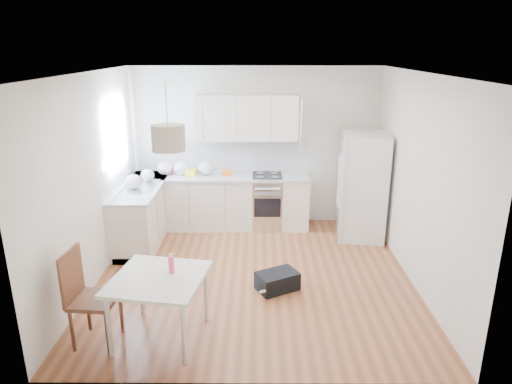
% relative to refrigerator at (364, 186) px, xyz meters
% --- Properties ---
extents(floor, '(4.20, 4.20, 0.00)m').
position_rel_refrigerator_xyz_m(floor, '(-1.75, -1.43, -0.85)').
color(floor, brown).
rests_on(floor, ground).
extents(ceiling, '(4.20, 4.20, 0.00)m').
position_rel_refrigerator_xyz_m(ceiling, '(-1.75, -1.43, 1.85)').
color(ceiling, white).
rests_on(ceiling, wall_back).
extents(wall_back, '(4.20, 0.00, 4.20)m').
position_rel_refrigerator_xyz_m(wall_back, '(-1.75, 0.67, 0.50)').
color(wall_back, white).
rests_on(wall_back, floor).
extents(wall_left, '(0.00, 4.20, 4.20)m').
position_rel_refrigerator_xyz_m(wall_left, '(-3.85, -1.43, 0.50)').
color(wall_left, white).
rests_on(wall_left, floor).
extents(wall_right, '(0.00, 4.20, 4.20)m').
position_rel_refrigerator_xyz_m(wall_right, '(0.35, -1.43, 0.50)').
color(wall_right, white).
rests_on(wall_right, floor).
extents(window_glassblock, '(0.02, 1.00, 1.00)m').
position_rel_refrigerator_xyz_m(window_glassblock, '(-3.84, -0.28, 0.90)').
color(window_glassblock, '#BFE0F9').
rests_on(window_glassblock, wall_left).
extents(cabinets_back, '(3.00, 0.60, 0.88)m').
position_rel_refrigerator_xyz_m(cabinets_back, '(-2.35, 0.37, -0.41)').
color(cabinets_back, silver).
rests_on(cabinets_back, floor).
extents(cabinets_left, '(0.60, 1.80, 0.88)m').
position_rel_refrigerator_xyz_m(cabinets_left, '(-3.55, -0.23, -0.41)').
color(cabinets_left, silver).
rests_on(cabinets_left, floor).
extents(counter_back, '(3.02, 0.64, 0.04)m').
position_rel_refrigerator_xyz_m(counter_back, '(-2.35, 0.37, 0.05)').
color(counter_back, '#BBBEC1').
rests_on(counter_back, cabinets_back).
extents(counter_left, '(0.64, 1.82, 0.04)m').
position_rel_refrigerator_xyz_m(counter_left, '(-3.55, -0.23, 0.05)').
color(counter_left, '#BBBEC1').
rests_on(counter_left, cabinets_left).
extents(backsplash_back, '(3.00, 0.01, 0.58)m').
position_rel_refrigerator_xyz_m(backsplash_back, '(-2.35, 0.66, 0.36)').
color(backsplash_back, white).
rests_on(backsplash_back, wall_back).
extents(backsplash_left, '(0.01, 1.80, 0.58)m').
position_rel_refrigerator_xyz_m(backsplash_left, '(-3.84, -0.23, 0.36)').
color(backsplash_left, white).
rests_on(backsplash_left, wall_left).
extents(upper_cabinets, '(1.70, 0.32, 0.75)m').
position_rel_refrigerator_xyz_m(upper_cabinets, '(-1.90, 0.51, 1.02)').
color(upper_cabinets, silver).
rests_on(upper_cabinets, wall_back).
extents(range_oven, '(0.50, 0.61, 0.88)m').
position_rel_refrigerator_xyz_m(range_oven, '(-1.55, 0.37, -0.41)').
color(range_oven, silver).
rests_on(range_oven, floor).
extents(sink, '(0.50, 0.80, 0.16)m').
position_rel_refrigerator_xyz_m(sink, '(-3.55, -0.28, 0.06)').
color(sink, silver).
rests_on(sink, counter_left).
extents(refrigerator, '(0.93, 0.95, 1.70)m').
position_rel_refrigerator_xyz_m(refrigerator, '(0.00, 0.00, 0.00)').
color(refrigerator, white).
rests_on(refrigerator, floor).
extents(dining_table, '(1.06, 1.06, 0.73)m').
position_rel_refrigerator_xyz_m(dining_table, '(-2.74, -2.83, -0.20)').
color(dining_table, beige).
rests_on(dining_table, floor).
extents(dining_chair, '(0.47, 0.47, 1.04)m').
position_rel_refrigerator_xyz_m(dining_chair, '(-3.39, -2.89, -0.33)').
color(dining_chair, '#462515').
rests_on(dining_chair, floor).
extents(drink_bottle, '(0.08, 0.08, 0.21)m').
position_rel_refrigerator_xyz_m(drink_bottle, '(-2.61, -2.72, -0.02)').
color(drink_bottle, '#F44467').
rests_on(drink_bottle, dining_table).
extents(gym_bag, '(0.61, 0.53, 0.23)m').
position_rel_refrigerator_xyz_m(gym_bag, '(-1.45, -1.80, -0.73)').
color(gym_bag, black).
rests_on(gym_bag, floor).
extents(pendant_lamp, '(0.37, 0.37, 0.25)m').
position_rel_refrigerator_xyz_m(pendant_lamp, '(-2.55, -2.79, 1.33)').
color(pendant_lamp, tan).
rests_on(pendant_lamp, ceiling).
extents(grocery_bag_a, '(0.24, 0.21, 0.22)m').
position_rel_refrigerator_xyz_m(grocery_bag_a, '(-3.28, 0.40, 0.18)').
color(grocery_bag_a, white).
rests_on(grocery_bag_a, counter_back).
extents(grocery_bag_b, '(0.27, 0.23, 0.24)m').
position_rel_refrigerator_xyz_m(grocery_bag_b, '(-2.99, 0.39, 0.19)').
color(grocery_bag_b, white).
rests_on(grocery_bag_b, counter_back).
extents(grocery_bag_c, '(0.26, 0.22, 0.23)m').
position_rel_refrigerator_xyz_m(grocery_bag_c, '(-2.59, 0.41, 0.18)').
color(grocery_bag_c, white).
rests_on(grocery_bag_c, counter_back).
extents(grocery_bag_d, '(0.22, 0.19, 0.20)m').
position_rel_refrigerator_xyz_m(grocery_bag_d, '(-3.49, 0.03, 0.17)').
color(grocery_bag_d, white).
rests_on(grocery_bag_d, counter_back).
extents(grocery_bag_e, '(0.25, 0.21, 0.23)m').
position_rel_refrigerator_xyz_m(grocery_bag_e, '(-3.61, -0.38, 0.18)').
color(grocery_bag_e, white).
rests_on(grocery_bag_e, counter_left).
extents(snack_orange, '(0.16, 0.12, 0.10)m').
position_rel_refrigerator_xyz_m(snack_orange, '(-2.23, 0.38, 0.12)').
color(snack_orange, orange).
rests_on(snack_orange, counter_back).
extents(snack_yellow, '(0.19, 0.14, 0.12)m').
position_rel_refrigerator_xyz_m(snack_yellow, '(-2.84, 0.33, 0.13)').
color(snack_yellow, '#FFF528').
rests_on(snack_yellow, counter_back).
extents(snack_red, '(0.16, 0.12, 0.10)m').
position_rel_refrigerator_xyz_m(snack_red, '(-3.22, 0.46, 0.12)').
color(snack_red, '#B41621').
rests_on(snack_red, counter_back).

